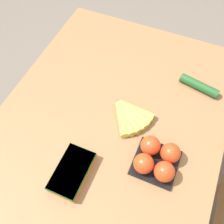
{
  "coord_description": "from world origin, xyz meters",
  "views": [
    {
      "loc": [
        0.56,
        0.24,
        1.7
      ],
      "look_at": [
        0.0,
        0.0,
        0.75
      ],
      "focal_mm": 42.0,
      "sensor_mm": 36.0,
      "label": 1
    }
  ],
  "objects_px": {
    "tomato_pack": "(157,159)",
    "cucumber_near": "(199,86)",
    "carrot_bag": "(72,172)",
    "banana_bunch": "(129,115)"
  },
  "relations": [
    {
      "from": "tomato_pack",
      "to": "cucumber_near",
      "type": "xyz_separation_m",
      "value": [
        -0.43,
        0.07,
        -0.02
      ]
    },
    {
      "from": "tomato_pack",
      "to": "carrot_bag",
      "type": "relative_size",
      "value": 0.87
    },
    {
      "from": "cucumber_near",
      "to": "banana_bunch",
      "type": "bearing_deg",
      "value": -41.12
    },
    {
      "from": "tomato_pack",
      "to": "cucumber_near",
      "type": "distance_m",
      "value": 0.44
    },
    {
      "from": "banana_bunch",
      "to": "cucumber_near",
      "type": "bearing_deg",
      "value": 138.88
    },
    {
      "from": "tomato_pack",
      "to": "banana_bunch",
      "type": "bearing_deg",
      "value": -132.6
    },
    {
      "from": "banana_bunch",
      "to": "carrot_bag",
      "type": "distance_m",
      "value": 0.34
    },
    {
      "from": "tomato_pack",
      "to": "carrot_bag",
      "type": "height_order",
      "value": "tomato_pack"
    },
    {
      "from": "cucumber_near",
      "to": "tomato_pack",
      "type": "bearing_deg",
      "value": -9.16
    },
    {
      "from": "cucumber_near",
      "to": "carrot_bag",
      "type": "bearing_deg",
      "value": -30.23
    }
  ]
}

